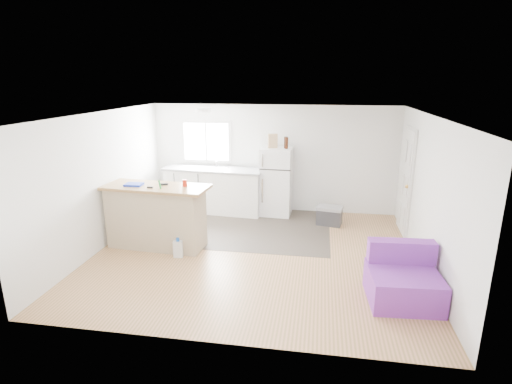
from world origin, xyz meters
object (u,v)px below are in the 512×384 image
(purple_seat, at_px, (403,281))
(cardboard_box, at_px, (273,141))
(red_cup, at_px, (185,183))
(mop, at_px, (161,237))
(bottle_left, at_px, (286,143))
(peninsula, at_px, (157,216))
(kitchen_cabinets, at_px, (215,189))
(refrigerator, at_px, (276,181))
(blue_tray, at_px, (134,184))
(bottle_right, at_px, (286,142))
(cleaner_jug, at_px, (178,249))
(cooler, at_px, (329,215))

(purple_seat, height_order, cardboard_box, cardboard_box)
(red_cup, bearing_deg, cardboard_box, 57.58)
(mop, distance_m, bottle_left, 3.28)
(peninsula, distance_m, mop, 0.39)
(kitchen_cabinets, bearing_deg, peninsula, -98.77)
(refrigerator, bearing_deg, blue_tray, -133.65)
(bottle_right, bearing_deg, cleaner_jug, -122.83)
(refrigerator, distance_m, blue_tray, 3.17)
(blue_tray, relative_size, bottle_left, 1.20)
(purple_seat, bearing_deg, kitchen_cabinets, 133.17)
(cooler, relative_size, purple_seat, 0.59)
(blue_tray, relative_size, cardboard_box, 1.00)
(refrigerator, height_order, cooler, refrigerator)
(kitchen_cabinets, xyz_separation_m, peninsula, (-0.51, -2.11, 0.06))
(cleaner_jug, bearing_deg, purple_seat, -21.12)
(kitchen_cabinets, bearing_deg, purple_seat, -38.35)
(red_cup, bearing_deg, blue_tray, -174.55)
(purple_seat, bearing_deg, cardboard_box, 120.26)
(cardboard_box, bearing_deg, blue_tray, -136.03)
(refrigerator, height_order, cardboard_box, cardboard_box)
(kitchen_cabinets, relative_size, bottle_right, 9.24)
(blue_tray, bearing_deg, red_cup, 5.45)
(purple_seat, relative_size, cardboard_box, 3.25)
(purple_seat, relative_size, mop, 0.75)
(kitchen_cabinets, relative_size, red_cup, 19.24)
(red_cup, xyz_separation_m, bottle_right, (1.57, 2.02, 0.44))
(mop, distance_m, blue_tray, 1.05)
(red_cup, bearing_deg, cleaner_jug, -92.45)
(refrigerator, xyz_separation_m, cardboard_box, (-0.09, -0.05, 0.90))
(cooler, xyz_separation_m, bottle_left, (-0.96, 0.40, 1.43))
(purple_seat, xyz_separation_m, bottle_right, (-1.93, 3.27, 1.36))
(peninsula, relative_size, bottle_right, 7.59)
(cleaner_jug, bearing_deg, red_cup, 79.34)
(purple_seat, height_order, cleaner_jug, purple_seat)
(refrigerator, xyz_separation_m, cooler, (1.18, -0.50, -0.55))
(purple_seat, height_order, bottle_left, bottle_left)
(kitchen_cabinets, distance_m, refrigerator, 1.43)
(peninsula, height_order, mop, mop)
(red_cup, xyz_separation_m, bottle_left, (1.59, 1.98, 0.44))
(refrigerator, distance_m, mop, 2.94)
(peninsula, relative_size, bottle_left, 7.59)
(purple_seat, distance_m, mop, 4.06)
(kitchen_cabinets, xyz_separation_m, blue_tray, (-0.87, -2.15, 0.64))
(mop, bearing_deg, cleaner_jug, -21.96)
(peninsula, xyz_separation_m, cooler, (3.09, 1.63, -0.37))
(bottle_right, bearing_deg, red_cup, -127.81)
(kitchen_cabinets, height_order, bottle_right, bottle_right)
(cooler, xyz_separation_m, mop, (-2.98, -1.77, 0.03))
(blue_tray, height_order, cardboard_box, cardboard_box)
(refrigerator, bearing_deg, cleaner_jug, -116.15)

